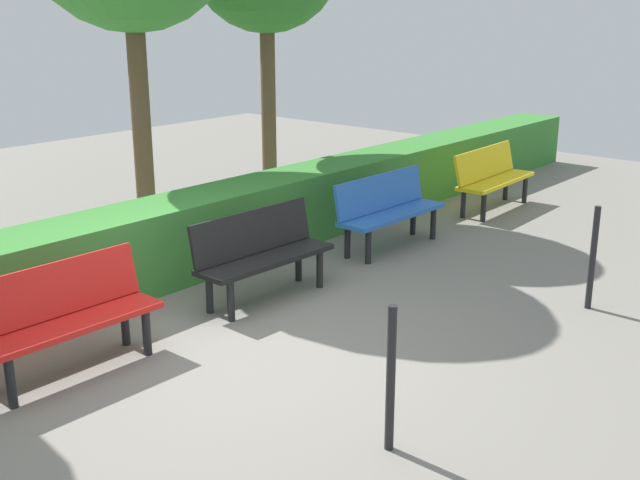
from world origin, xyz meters
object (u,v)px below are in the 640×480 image
object	(u,v)px
bench_yellow	(492,176)
bench_black	(261,251)
bench_red	(64,314)
bench_blue	(388,208)

from	to	relation	value
bench_yellow	bench_black	bearing A→B (deg)	-2.21
bench_black	bench_yellow	bearing A→B (deg)	-178.11
bench_yellow	bench_red	distance (m)	6.70
bench_yellow	bench_blue	xyz separation A→B (m)	(2.39, -0.06, -0.00)
bench_blue	bench_red	world-z (taller)	bench_blue
bench_yellow	bench_blue	distance (m)	2.39
bench_blue	bench_black	xyz separation A→B (m)	(2.17, 0.05, -0.00)
bench_red	bench_blue	bearing A→B (deg)	-178.84
bench_blue	bench_black	bearing A→B (deg)	2.62
bench_yellow	bench_red	xyz separation A→B (m)	(6.70, -0.04, -0.00)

